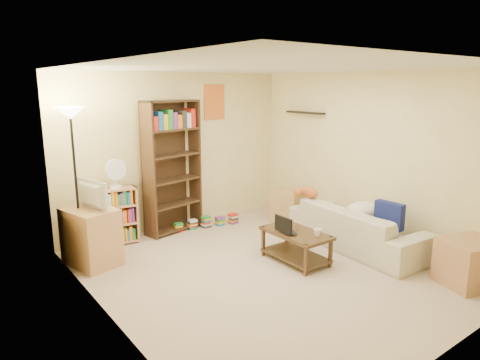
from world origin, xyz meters
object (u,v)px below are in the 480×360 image
(sofa, at_px, (357,227))
(end_cabinet, at_px, (471,263))
(tall_bookshelf, at_px, (172,164))
(side_table, at_px, (287,206))
(short_bookshelf, at_px, (114,216))
(desk_fan, at_px, (116,173))
(tv_stand, at_px, (91,237))
(television, at_px, (88,195))
(floor_lamp, at_px, (72,141))
(mug, at_px, (317,233))
(tabby_cat, at_px, (306,192))
(laptop, at_px, (291,231))
(coffee_table, at_px, (296,242))

(sofa, relative_size, end_cabinet, 3.29)
(tall_bookshelf, relative_size, side_table, 3.95)
(short_bookshelf, bearing_deg, desk_fan, -33.39)
(tv_stand, height_order, end_cabinet, tv_stand)
(short_bookshelf, bearing_deg, television, -124.97)
(short_bookshelf, height_order, floor_lamp, floor_lamp)
(side_table, xyz_separation_m, end_cabinet, (0.06, -3.07, 0.01))
(floor_lamp, bearing_deg, mug, -39.06)
(tabby_cat, relative_size, tall_bookshelf, 0.23)
(sofa, bearing_deg, television, 66.57)
(laptop, height_order, floor_lamp, floor_lamp)
(tv_stand, bearing_deg, television, 0.00)
(laptop, xyz_separation_m, mug, (0.15, -0.33, 0.03))
(television, height_order, desk_fan, desk_fan)
(television, xyz_separation_m, side_table, (3.29, -0.18, -0.67))
(television, height_order, short_bookshelf, television)
(mug, distance_m, side_table, 1.93)
(tall_bookshelf, relative_size, desk_fan, 4.83)
(sofa, xyz_separation_m, mug, (-0.97, -0.12, 0.16))
(short_bookshelf, relative_size, floor_lamp, 0.42)
(sofa, distance_m, tv_stand, 3.67)
(tabby_cat, distance_m, end_cabinet, 2.43)
(laptop, relative_size, desk_fan, 0.96)
(short_bookshelf, xyz_separation_m, floor_lamp, (-0.61, -0.41, 1.20))
(short_bookshelf, height_order, desk_fan, desk_fan)
(end_cabinet, bearing_deg, short_bookshelf, 126.86)
(sofa, distance_m, mug, 0.99)
(laptop, xyz_separation_m, side_table, (1.15, 1.30, -0.16))
(sofa, bearing_deg, tv_stand, 66.57)
(tall_bookshelf, distance_m, end_cabinet, 4.29)
(tabby_cat, bearing_deg, sofa, -75.54)
(tabby_cat, height_order, laptop, tabby_cat)
(coffee_table, bearing_deg, floor_lamp, 144.76)
(tabby_cat, bearing_deg, laptop, -146.04)
(sofa, bearing_deg, end_cabinet, -172.17)
(tall_bookshelf, height_order, short_bookshelf, tall_bookshelf)
(side_table, bearing_deg, tall_bookshelf, 158.38)
(television, bearing_deg, tabby_cat, -119.74)
(coffee_table, xyz_separation_m, floor_lamp, (-2.29, 1.65, 1.36))
(sofa, height_order, laptop, sofa)
(tabby_cat, bearing_deg, tall_bookshelf, 137.69)
(desk_fan, bearing_deg, mug, -53.22)
(short_bookshelf, distance_m, floor_lamp, 1.41)
(sofa, xyz_separation_m, tv_stand, (-3.25, 1.70, 0.07))
(laptop, height_order, short_bookshelf, short_bookshelf)
(tv_stand, bearing_deg, short_bookshelf, 32.21)
(sofa, height_order, television, television)
(floor_lamp, height_order, end_cabinet, floor_lamp)
(tabby_cat, bearing_deg, desk_fan, 151.18)
(coffee_table, relative_size, floor_lamp, 0.46)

